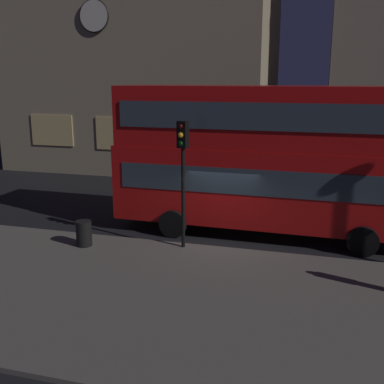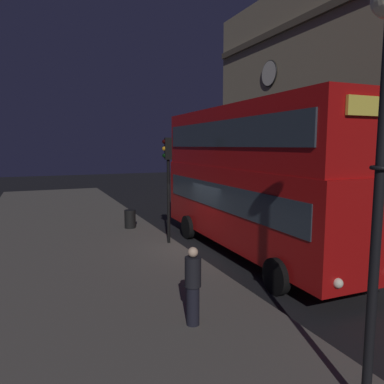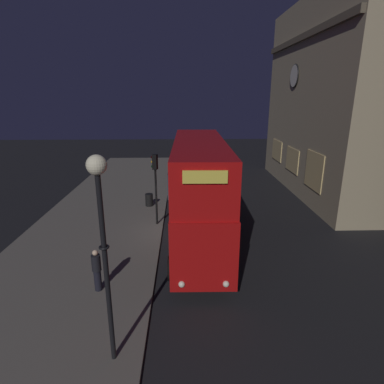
% 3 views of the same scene
% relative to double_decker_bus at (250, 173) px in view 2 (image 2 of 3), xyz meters
% --- Properties ---
extents(ground_plane, '(80.00, 80.00, 0.00)m').
position_rel_double_decker_bus_xyz_m(ground_plane, '(-1.09, -1.29, -3.00)').
color(ground_plane, black).
extents(sidewalk_slab, '(44.00, 7.73, 0.12)m').
position_rel_double_decker_bus_xyz_m(sidewalk_slab, '(-1.09, -5.90, -2.94)').
color(sidewalk_slab, '#5B564F').
rests_on(sidewalk_slab, ground).
extents(building_with_clock, '(16.02, 9.62, 14.24)m').
position_rel_double_decker_bus_xyz_m(building_with_clock, '(-9.16, 12.63, 4.12)').
color(building_with_clock, tan).
rests_on(building_with_clock, ground).
extents(double_decker_bus, '(10.70, 2.97, 5.37)m').
position_rel_double_decker_bus_xyz_m(double_decker_bus, '(0.00, 0.00, 0.00)').
color(double_decker_bus, '#B20F0F').
rests_on(double_decker_bus, ground).
extents(traffic_light_near_kerb, '(0.37, 0.39, 4.19)m').
position_rel_double_decker_bus_xyz_m(traffic_light_near_kerb, '(-2.19, -2.40, 0.12)').
color(traffic_light_near_kerb, black).
rests_on(traffic_light_near_kerb, sidewalk_slab).
extents(street_lamp, '(0.51, 0.51, 6.01)m').
position_rel_double_decker_bus_xyz_m(street_lamp, '(7.83, -2.88, 1.50)').
color(street_lamp, black).
rests_on(street_lamp, sidewalk_slab).
extents(pedestrian, '(0.36, 0.36, 1.74)m').
position_rel_double_decker_bus_xyz_m(pedestrian, '(4.43, -4.18, -1.99)').
color(pedestrian, black).
rests_on(pedestrian, sidewalk_slab).
extents(litter_bin, '(0.53, 0.53, 0.86)m').
position_rel_double_decker_bus_xyz_m(litter_bin, '(-5.44, -3.18, -2.45)').
color(litter_bin, black).
rests_on(litter_bin, sidewalk_slab).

